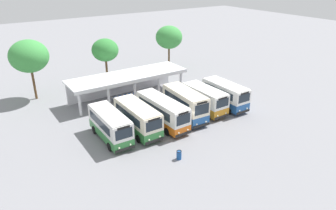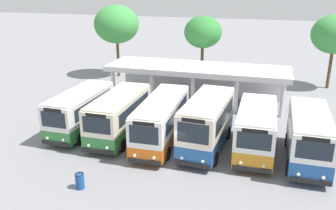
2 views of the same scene
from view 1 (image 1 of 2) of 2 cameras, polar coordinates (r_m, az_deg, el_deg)
ground_plane at (r=35.07m, az=3.11°, el=-4.68°), size 180.00×180.00×0.00m
city_bus_nearest_orange at (r=33.11m, az=-10.54°, el=-3.55°), size 2.39×6.95×3.10m
city_bus_second_in_row at (r=34.15m, az=-5.58°, el=-2.27°), size 2.45×7.13×3.18m
city_bus_middle_cream at (r=35.54m, az=-1.05°, el=-1.06°), size 2.49×8.01×3.18m
city_bus_fourth_amber at (r=37.07m, az=3.13°, el=0.28°), size 2.74×7.02×3.51m
city_bus_fifth_blue at (r=39.13m, az=6.68°, el=1.16°), size 2.52×6.57×3.14m
city_bus_far_end_green at (r=40.90m, az=10.39°, el=2.00°), size 2.44×6.80×3.21m
terminal_canopy at (r=43.63m, az=-7.65°, el=4.71°), size 16.44×4.88×3.40m
waiting_chair_end_by_column at (r=42.39m, az=-9.57°, el=1.03°), size 0.45×0.45×0.86m
waiting_chair_second_from_end at (r=42.74m, az=-8.73°, el=1.29°), size 0.45×0.45×0.86m
waiting_chair_middle_seat at (r=43.00m, az=-7.84°, el=1.48°), size 0.45×0.45×0.86m
waiting_chair_fourth_seat at (r=43.32m, az=-6.99°, el=1.71°), size 0.45×0.45×0.86m
waiting_chair_fifth_seat at (r=43.58m, az=-6.10°, el=1.89°), size 0.45×0.45×0.86m
waiting_chair_far_end_seat at (r=43.92m, az=-5.27°, el=2.10°), size 0.45×0.45×0.86m
roadside_tree_behind_canopy at (r=46.98m, az=-11.43°, el=9.80°), size 3.89×3.89×7.37m
roadside_tree_east_of_canopy at (r=55.26m, az=0.18°, el=12.28°), size 4.64×4.64×7.61m
roadside_tree_west_of_canopy at (r=45.33m, az=-24.10°, el=8.15°), size 5.08×5.08×8.21m
litter_bin_apron at (r=29.93m, az=2.02°, el=-9.11°), size 0.49×0.49×0.90m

